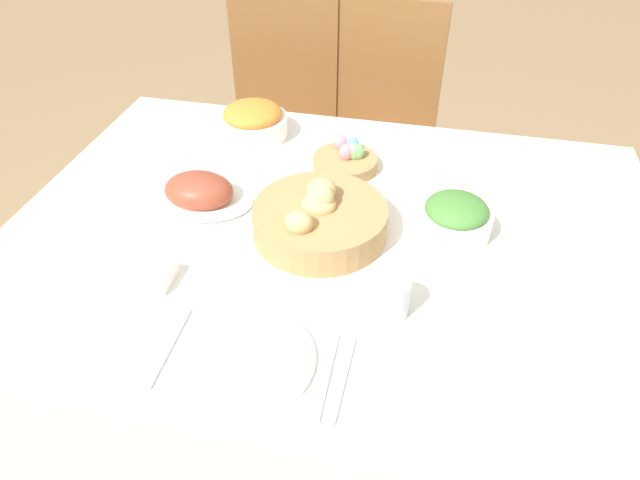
{
  "coord_description": "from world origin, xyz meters",
  "views": [
    {
      "loc": [
        0.2,
        -1.06,
        1.58
      ],
      "look_at": [
        -0.01,
        -0.09,
        0.76
      ],
      "focal_mm": 32.0,
      "sensor_mm": 36.0,
      "label": 1
    }
  ],
  "objects_px": {
    "drinking_cup": "(392,297)",
    "butter_dish": "(144,274)",
    "chair_far_center": "(376,130)",
    "dinner_plate": "(247,360)",
    "chair_far_left": "(279,120)",
    "green_salad_bowl": "(455,217)",
    "ham_platter": "(199,192)",
    "spoon": "(344,378)",
    "fork": "(170,346)",
    "knife": "(328,375)",
    "carrot_bowl": "(253,121)",
    "egg_basket": "(346,160)",
    "bread_basket": "(320,219)"
  },
  "relations": [
    {
      "from": "drinking_cup",
      "to": "butter_dish",
      "type": "distance_m",
      "value": 0.53
    },
    {
      "from": "chair_far_center",
      "to": "dinner_plate",
      "type": "height_order",
      "value": "chair_far_center"
    },
    {
      "from": "chair_far_left",
      "to": "dinner_plate",
      "type": "bearing_deg",
      "value": -78.36
    },
    {
      "from": "drinking_cup",
      "to": "green_salad_bowl",
      "type": "bearing_deg",
      "value": 68.94
    },
    {
      "from": "green_salad_bowl",
      "to": "chair_far_left",
      "type": "bearing_deg",
      "value": 128.74
    },
    {
      "from": "chair_far_center",
      "to": "ham_platter",
      "type": "distance_m",
      "value": 0.95
    },
    {
      "from": "ham_platter",
      "to": "spoon",
      "type": "distance_m",
      "value": 0.66
    },
    {
      "from": "fork",
      "to": "knife",
      "type": "xyz_separation_m",
      "value": [
        0.31,
        0.0,
        0.0
      ]
    },
    {
      "from": "carrot_bowl",
      "to": "chair_far_left",
      "type": "bearing_deg",
      "value": 97.99
    },
    {
      "from": "chair_far_left",
      "to": "green_salad_bowl",
      "type": "xyz_separation_m",
      "value": [
        0.68,
        -0.85,
        0.25
      ]
    },
    {
      "from": "dinner_plate",
      "to": "butter_dish",
      "type": "bearing_deg",
      "value": 149.99
    },
    {
      "from": "chair_far_left",
      "to": "spoon",
      "type": "relative_size",
      "value": 4.93
    },
    {
      "from": "chair_far_left",
      "to": "knife",
      "type": "bearing_deg",
      "value": -72.24
    },
    {
      "from": "chair_far_left",
      "to": "knife",
      "type": "xyz_separation_m",
      "value": [
        0.47,
        -1.32,
        0.21
      ]
    },
    {
      "from": "spoon",
      "to": "drinking_cup",
      "type": "bearing_deg",
      "value": 72.29
    },
    {
      "from": "spoon",
      "to": "drinking_cup",
      "type": "relative_size",
      "value": 2.29
    },
    {
      "from": "green_salad_bowl",
      "to": "fork",
      "type": "height_order",
      "value": "green_salad_bowl"
    },
    {
      "from": "chair_far_left",
      "to": "butter_dish",
      "type": "bearing_deg",
      "value": -90.29
    },
    {
      "from": "chair_far_left",
      "to": "knife",
      "type": "relative_size",
      "value": 4.93
    },
    {
      "from": "ham_platter",
      "to": "green_salad_bowl",
      "type": "relative_size",
      "value": 1.58
    },
    {
      "from": "dinner_plate",
      "to": "spoon",
      "type": "height_order",
      "value": "dinner_plate"
    },
    {
      "from": "chair_far_left",
      "to": "butter_dish",
      "type": "relative_size",
      "value": 7.63
    },
    {
      "from": "ham_platter",
      "to": "spoon",
      "type": "xyz_separation_m",
      "value": [
        0.46,
        -0.47,
        -0.03
      ]
    },
    {
      "from": "carrot_bowl",
      "to": "dinner_plate",
      "type": "distance_m",
      "value": 0.87
    },
    {
      "from": "ham_platter",
      "to": "dinner_plate",
      "type": "bearing_deg",
      "value": -59.16
    },
    {
      "from": "carrot_bowl",
      "to": "drinking_cup",
      "type": "height_order",
      "value": "carrot_bowl"
    },
    {
      "from": "dinner_plate",
      "to": "fork",
      "type": "bearing_deg",
      "value": 180.0
    },
    {
      "from": "knife",
      "to": "spoon",
      "type": "relative_size",
      "value": 1.0
    },
    {
      "from": "carrot_bowl",
      "to": "butter_dish",
      "type": "distance_m",
      "value": 0.66
    },
    {
      "from": "carrot_bowl",
      "to": "green_salad_bowl",
      "type": "bearing_deg",
      "value": -29.93
    },
    {
      "from": "chair_far_left",
      "to": "dinner_plate",
      "type": "height_order",
      "value": "chair_far_left"
    },
    {
      "from": "butter_dish",
      "to": "egg_basket",
      "type": "bearing_deg",
      "value": 57.67
    },
    {
      "from": "dinner_plate",
      "to": "drinking_cup",
      "type": "bearing_deg",
      "value": 36.76
    },
    {
      "from": "chair_far_center",
      "to": "drinking_cup",
      "type": "height_order",
      "value": "chair_far_center"
    },
    {
      "from": "chair_far_left",
      "to": "dinner_plate",
      "type": "relative_size",
      "value": 3.77
    },
    {
      "from": "chair_far_center",
      "to": "egg_basket",
      "type": "relative_size",
      "value": 5.45
    },
    {
      "from": "carrot_bowl",
      "to": "spoon",
      "type": "distance_m",
      "value": 0.94
    },
    {
      "from": "knife",
      "to": "butter_dish",
      "type": "height_order",
      "value": "butter_dish"
    },
    {
      "from": "ham_platter",
      "to": "bread_basket",
      "type": "bearing_deg",
      "value": -10.89
    },
    {
      "from": "egg_basket",
      "to": "fork",
      "type": "distance_m",
      "value": 0.74
    },
    {
      "from": "carrot_bowl",
      "to": "butter_dish",
      "type": "height_order",
      "value": "carrot_bowl"
    },
    {
      "from": "fork",
      "to": "spoon",
      "type": "height_order",
      "value": "same"
    },
    {
      "from": "carrot_bowl",
      "to": "spoon",
      "type": "height_order",
      "value": "carrot_bowl"
    },
    {
      "from": "ham_platter",
      "to": "spoon",
      "type": "relative_size",
      "value": 1.39
    },
    {
      "from": "green_salad_bowl",
      "to": "carrot_bowl",
      "type": "distance_m",
      "value": 0.7
    },
    {
      "from": "dinner_plate",
      "to": "drinking_cup",
      "type": "distance_m",
      "value": 0.31
    },
    {
      "from": "egg_basket",
      "to": "ham_platter",
      "type": "xyz_separation_m",
      "value": [
        -0.34,
        -0.24,
        0.0
      ]
    },
    {
      "from": "dinner_plate",
      "to": "fork",
      "type": "relative_size",
      "value": 1.31
    },
    {
      "from": "chair_far_center",
      "to": "drinking_cup",
      "type": "xyz_separation_m",
      "value": [
        0.18,
        -1.14,
        0.25
      ]
    },
    {
      "from": "chair_far_center",
      "to": "green_salad_bowl",
      "type": "distance_m",
      "value": 0.93
    }
  ]
}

